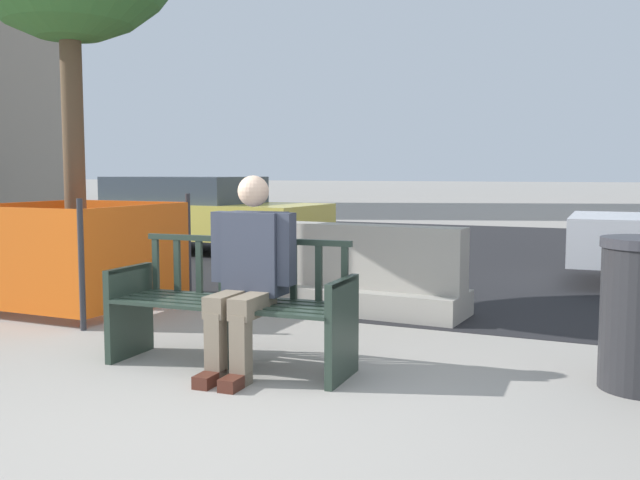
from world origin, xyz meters
The scene contains 7 objects.
ground_plane centered at (0.00, 0.00, 0.00)m, with size 200.00×200.00×0.00m, color gray.
street_asphalt centered at (0.00, 8.70, 0.00)m, with size 120.00×12.00×0.01m, color black.
street_bench centered at (-0.41, 1.01, 0.40)m, with size 1.71×0.61×0.88m.
seated_person centered at (-0.24, 0.96, 0.69)m, with size 0.59×0.74×1.31m.
jersey_barrier_centre centered at (-0.29, 3.20, 0.34)m, with size 2.03×0.78×0.84m.
construction_fence centered at (-2.93, 2.24, 0.56)m, with size 1.60×1.60×1.12m.
car_taxi_near centered at (-4.86, 6.98, 0.66)m, with size 4.59×2.01×1.26m.
Camera 1 is at (2.13, -3.11, 1.34)m, focal length 40.00 mm.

